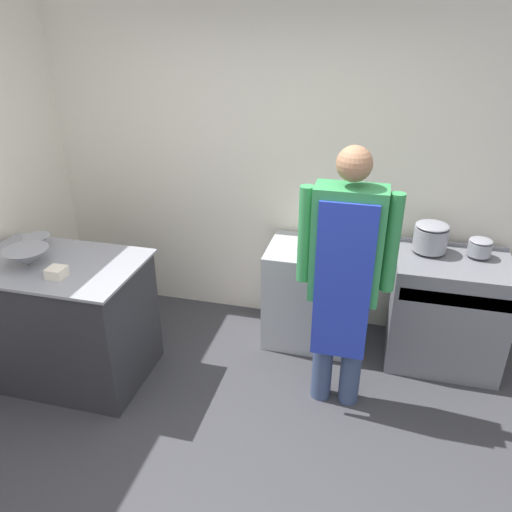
% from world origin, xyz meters
% --- Properties ---
extents(ground_plane, '(14.00, 14.00, 0.00)m').
position_xyz_m(ground_plane, '(0.00, 0.00, 0.00)').
color(ground_plane, '#38383D').
extents(wall_back, '(8.00, 0.05, 2.70)m').
position_xyz_m(wall_back, '(0.00, 2.02, 1.35)').
color(wall_back, silver).
rests_on(wall_back, ground_plane).
extents(prep_counter, '(1.18, 0.77, 0.93)m').
position_xyz_m(prep_counter, '(-1.26, 0.78, 0.47)').
color(prep_counter, '#2D2D33').
rests_on(prep_counter, ground_plane).
extents(stove, '(0.82, 0.60, 0.88)m').
position_xyz_m(stove, '(1.44, 1.64, 0.43)').
color(stove, slate).
rests_on(stove, ground_plane).
extents(fridge_unit, '(0.68, 0.58, 0.82)m').
position_xyz_m(fridge_unit, '(0.40, 1.68, 0.41)').
color(fridge_unit, '#A8ADB2').
rests_on(fridge_unit, ground_plane).
extents(person_cook, '(0.61, 0.24, 1.81)m').
position_xyz_m(person_cook, '(0.70, 0.97, 1.03)').
color(person_cook, '#38476B').
rests_on(person_cook, ground_plane).
extents(mixing_bowl, '(0.30, 0.30, 0.12)m').
position_xyz_m(mixing_bowl, '(-1.40, 0.70, 0.99)').
color(mixing_bowl, gray).
rests_on(mixing_bowl, prep_counter).
extents(small_bowl, '(0.20, 0.20, 0.09)m').
position_xyz_m(small_bowl, '(-1.53, 0.98, 0.97)').
color(small_bowl, gray).
rests_on(small_bowl, prep_counter).
extents(plastic_tub, '(0.11, 0.11, 0.07)m').
position_xyz_m(plastic_tub, '(-1.12, 0.61, 0.96)').
color(plastic_tub, silver).
rests_on(plastic_tub, prep_counter).
extents(stock_pot, '(0.25, 0.25, 0.22)m').
position_xyz_m(stock_pot, '(1.26, 1.74, 0.99)').
color(stock_pot, gray).
rests_on(stock_pot, stove).
extents(sauce_pot, '(0.17, 0.17, 0.13)m').
position_xyz_m(sauce_pot, '(1.61, 1.74, 0.95)').
color(sauce_pot, gray).
rests_on(sauce_pot, stove).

